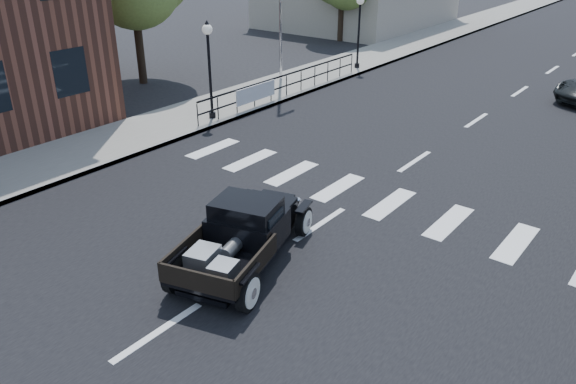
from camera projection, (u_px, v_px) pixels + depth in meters
The scene contains 9 objects.
ground at pixel (267, 260), 12.07m from camera, with size 120.00×120.00×0.00m, color black.
road at pixel (504, 102), 22.73m from camera, with size 14.00×80.00×0.02m, color black.
road_markings at pixel (454, 136), 19.18m from camera, with size 12.00×60.00×0.06m, color silver, non-canonical shape.
sidewalk_left at pixel (330, 70), 27.41m from camera, with size 3.00×80.00×0.15m, color gray.
railing at pixel (286, 83), 22.94m from camera, with size 0.08×10.00×1.00m, color black, non-canonical shape.
banner at pixel (256, 99), 21.56m from camera, with size 0.04×2.20×0.60m, color silver, non-canonical shape.
lamp_post_b at pixel (210, 71), 19.74m from camera, with size 0.36×0.36×3.44m, color black, non-canonical shape.
lamp_post_c at pixel (359, 32), 26.85m from camera, with size 0.36×0.36×3.44m, color black, non-canonical shape.
hotrod_pickup at pixel (243, 233), 11.69m from camera, with size 1.91×4.10×1.42m, color black, non-canonical shape.
Camera 1 is at (6.66, -7.79, 6.55)m, focal length 35.00 mm.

